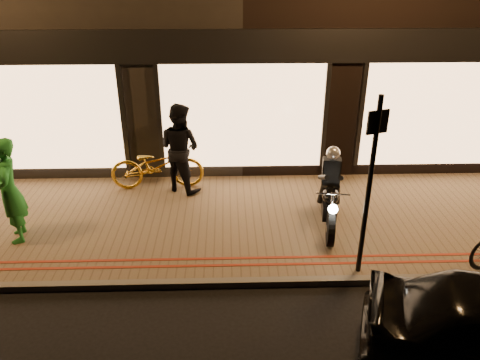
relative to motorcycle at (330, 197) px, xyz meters
name	(u,v)px	position (x,y,z in m)	size (l,w,h in m)	color
ground	(251,288)	(-1.58, -1.73, -0.73)	(90.00, 90.00, 0.00)	black
sidewalk	(246,221)	(-1.58, 0.27, -0.67)	(50.00, 4.00, 0.12)	brown
kerb_stone	(251,283)	(-1.58, -1.68, -0.67)	(50.00, 0.14, 0.12)	#59544C
red_kerb_lines	(250,261)	(-1.58, -1.18, -0.61)	(50.00, 0.26, 0.01)	maroon
motorcycle	(330,197)	(0.00, 0.00, 0.00)	(0.65, 1.94, 1.59)	black
sign_post	(370,180)	(0.22, -1.48, 1.06)	(0.34, 0.15, 3.00)	black
bicycle_gold	(157,165)	(-3.50, 1.74, -0.08)	(0.72, 2.05, 1.08)	gold
person_green	(9,191)	(-5.82, -0.30, 0.36)	(0.71, 0.47, 1.96)	#207929
person_dark	(180,148)	(-2.96, 1.65, 0.37)	(0.96, 0.75, 1.98)	black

